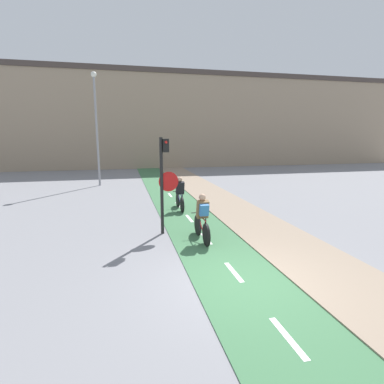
{
  "coord_description": "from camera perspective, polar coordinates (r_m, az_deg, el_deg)",
  "views": [
    {
      "loc": [
        -2.56,
        -5.96,
        3.32
      ],
      "look_at": [
        0.0,
        5.03,
        1.2
      ],
      "focal_mm": 28.0,
      "sensor_mm": 36.0,
      "label": 1
    }
  ],
  "objects": [
    {
      "name": "cyclist_far",
      "position": [
        13.54,
        -2.31,
        -0.64
      ],
      "size": [
        0.46,
        1.73,
        1.51
      ],
      "color": "black",
      "rests_on": "ground_plane"
    },
    {
      "name": "ground_plane",
      "position": [
        7.29,
        9.41,
        -16.6
      ],
      "size": [
        120.0,
        120.0,
        0.0
      ],
      "primitive_type": "plane",
      "color": "gray"
    },
    {
      "name": "street_lamp_far",
      "position": [
        21.14,
        -17.8,
        13.23
      ],
      "size": [
        0.36,
        0.36,
        7.37
      ],
      "color": "gray",
      "rests_on": "ground_plane"
    },
    {
      "name": "building_row_background",
      "position": [
        33.71,
        -9.0,
        13.36
      ],
      "size": [
        60.0,
        5.2,
        9.98
      ],
      "color": "gray",
      "rests_on": "ground_plane"
    },
    {
      "name": "traffic_light_pole",
      "position": [
        10.06,
        -5.36,
        3.2
      ],
      "size": [
        0.67,
        0.25,
        3.28
      ],
      "color": "black",
      "rests_on": "ground_plane"
    },
    {
      "name": "cyclist_near",
      "position": [
        9.54,
        1.98,
        -5.16
      ],
      "size": [
        0.46,
        1.77,
        1.54
      ],
      "color": "black",
      "rests_on": "ground_plane"
    },
    {
      "name": "bike_lane",
      "position": [
        7.29,
        9.4,
        -16.52
      ],
      "size": [
        2.25,
        60.0,
        0.02
      ],
      "color": "#3D7047",
      "rests_on": "ground_plane"
    },
    {
      "name": "sidewalk_strip",
      "position": [
        8.39,
        24.7,
        -13.53
      ],
      "size": [
        2.4,
        60.0,
        0.05
      ],
      "color": "gray",
      "rests_on": "ground_plane"
    }
  ]
}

